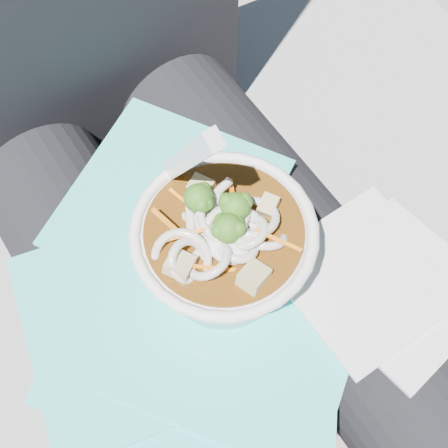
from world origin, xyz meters
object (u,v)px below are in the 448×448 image
lap (224,300)px  person_body (172,218)px  udon_bowl (224,246)px  plastic_bag (192,305)px  stone_ledge (168,294)px

lap → person_body: 0.09m
lap → udon_bowl: udon_bowl is taller
udon_bowl → plastic_bag: bearing=-168.6°
lap → person_body: bearing=90.0°
person_body → udon_bowl: bearing=-93.0°
udon_bowl → person_body: bearing=87.0°
plastic_bag → person_body: bearing=68.9°
lap → udon_bowl: (-0.01, -0.01, 0.14)m
stone_ledge → person_body: (0.00, -0.06, 0.33)m
stone_ledge → person_body: 0.33m
lap → plastic_bag: 0.09m
stone_ledge → plastic_bag: 0.42m
stone_ledge → lap: (0.00, -0.15, 0.31)m
person_body → plastic_bag: size_ratio=2.35×
stone_ledge → udon_bowl: bearing=-91.9°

